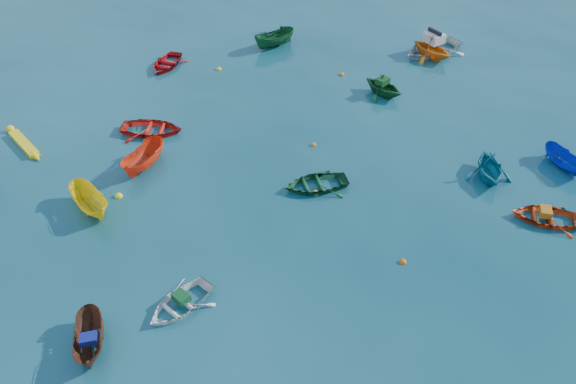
% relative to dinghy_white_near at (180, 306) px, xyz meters
% --- Properties ---
extents(ground, '(160.00, 160.00, 0.00)m').
position_rel_dinghy_white_near_xyz_m(ground, '(1.59, 2.27, 0.00)').
color(ground, '#093C46').
rests_on(ground, ground).
extents(dinghy_white_near, '(2.85, 3.29, 0.57)m').
position_rel_dinghy_white_near_xyz_m(dinghy_white_near, '(0.00, 0.00, 0.00)').
color(dinghy_white_near, white).
rests_on(dinghy_white_near, ground).
extents(sampan_brown_mid, '(2.33, 2.79, 1.04)m').
position_rel_dinghy_white_near_xyz_m(sampan_brown_mid, '(-2.01, -2.66, 0.00)').
color(sampan_brown_mid, brown).
rests_on(sampan_brown_mid, ground).
extents(sampan_yellow_mid, '(3.16, 2.48, 1.16)m').
position_rel_dinghy_white_near_xyz_m(sampan_yellow_mid, '(-6.38, 3.43, 0.00)').
color(sampan_yellow_mid, yellow).
rests_on(sampan_yellow_mid, ground).
extents(dinghy_green_e, '(3.76, 3.52, 0.63)m').
position_rel_dinghy_white_near_xyz_m(dinghy_green_e, '(2.51, 8.52, 0.00)').
color(dinghy_green_e, '#114A27').
rests_on(dinghy_green_e, ground).
extents(dinghy_cyan_se, '(3.01, 3.24, 1.39)m').
position_rel_dinghy_white_near_xyz_m(dinghy_cyan_se, '(10.05, 12.19, 0.00)').
color(dinghy_cyan_se, '#16738B').
rests_on(dinghy_cyan_se, ground).
extents(dinghy_red_nw, '(3.81, 3.13, 0.69)m').
position_rel_dinghy_white_near_xyz_m(dinghy_red_nw, '(-7.16, 9.83, 0.00)').
color(dinghy_red_nw, red).
rests_on(dinghy_red_nw, ground).
extents(sampan_orange_n, '(1.28, 3.12, 1.19)m').
position_rel_dinghy_white_near_xyz_m(sampan_orange_n, '(-5.84, 7.03, 0.00)').
color(sampan_orange_n, '#EF3C16').
rests_on(sampan_orange_n, ground).
extents(dinghy_green_n, '(3.30, 3.13, 1.36)m').
position_rel_dinghy_white_near_xyz_m(dinghy_green_n, '(3.49, 18.13, 0.00)').
color(dinghy_green_n, '#124E21').
rests_on(dinghy_green_n, ground).
extents(dinghy_red_ne, '(3.23, 2.51, 0.61)m').
position_rel_dinghy_white_near_xyz_m(dinghy_red_ne, '(12.74, 9.94, 0.00)').
color(dinghy_red_ne, '#CD4011').
rests_on(dinghy_red_ne, ground).
extents(sampan_blue_far, '(2.49, 2.53, 1.00)m').
position_rel_dinghy_white_near_xyz_m(sampan_blue_far, '(13.46, 14.31, 0.00)').
color(sampan_blue_far, '#0D29AD').
rests_on(sampan_blue_far, ground).
extents(dinghy_red_far, '(2.37, 3.17, 0.63)m').
position_rel_dinghy_white_near_xyz_m(dinghy_red_far, '(-10.31, 16.78, 0.00)').
color(dinghy_red_far, red).
rests_on(dinghy_red_far, ground).
extents(dinghy_orange_far, '(3.80, 3.64, 1.54)m').
position_rel_dinghy_white_near_xyz_m(dinghy_orange_far, '(5.33, 23.94, 0.00)').
color(dinghy_orange_far, orange).
rests_on(dinghy_orange_far, ground).
extents(sampan_green_far, '(2.73, 3.31, 1.23)m').
position_rel_dinghy_white_near_xyz_m(sampan_green_far, '(-4.89, 21.89, 0.00)').
color(sampan_green_far, '#125126').
rests_on(sampan_green_far, ground).
extents(kayak_yellow, '(3.34, 2.07, 0.34)m').
position_rel_dinghy_white_near_xyz_m(kayak_yellow, '(-12.72, 6.42, 0.00)').
color(kayak_yellow, yellow).
rests_on(kayak_yellow, ground).
extents(motorboat_white, '(5.12, 5.38, 1.51)m').
position_rel_dinghy_white_near_xyz_m(motorboat_white, '(5.26, 24.72, 0.00)').
color(motorboat_white, silver).
rests_on(motorboat_white, ground).
extents(tarp_green_a, '(0.75, 0.67, 0.30)m').
position_rel_dinghy_white_near_xyz_m(tarp_green_a, '(0.04, 0.09, 0.44)').
color(tarp_green_a, '#134C23').
rests_on(tarp_green_a, dinghy_white_near).
extents(tarp_blue_a, '(0.71, 0.68, 0.28)m').
position_rel_dinghy_white_near_xyz_m(tarp_blue_a, '(-1.92, -2.79, 0.66)').
color(tarp_blue_a, navy).
rests_on(tarp_blue_a, sampan_brown_mid).
extents(tarp_green_b, '(0.82, 0.91, 0.36)m').
position_rel_dinghy_white_near_xyz_m(tarp_green_b, '(3.40, 18.17, 0.86)').
color(tarp_green_b, '#114718').
rests_on(tarp_green_b, dinghy_green_n).
extents(tarp_orange_b, '(0.56, 0.69, 0.31)m').
position_rel_dinghy_white_near_xyz_m(tarp_orange_b, '(12.64, 9.92, 0.46)').
color(tarp_orange_b, '#C26F13').
rests_on(tarp_orange_b, dinghy_red_ne).
extents(buoy_ye_b, '(0.37, 0.37, 0.37)m').
position_rel_dinghy_white_near_xyz_m(buoy_ye_b, '(-5.81, 4.65, 0.00)').
color(buoy_ye_b, yellow).
rests_on(buoy_ye_b, ground).
extents(buoy_or_c, '(0.29, 0.29, 0.29)m').
position_rel_dinghy_white_near_xyz_m(buoy_or_c, '(1.32, 11.76, 0.00)').
color(buoy_or_c, orange).
rests_on(buoy_or_c, ground).
extents(buoy_ye_c, '(0.33, 0.33, 0.33)m').
position_rel_dinghy_white_near_xyz_m(buoy_ye_c, '(2.68, 8.08, 0.00)').
color(buoy_ye_c, yellow).
rests_on(buoy_ye_c, ground).
extents(buoy_or_d, '(0.30, 0.30, 0.30)m').
position_rel_dinghy_white_near_xyz_m(buoy_or_d, '(7.38, 5.18, 0.00)').
color(buoy_or_d, orange).
rests_on(buoy_or_d, ground).
extents(buoy_ye_d, '(0.34, 0.34, 0.34)m').
position_rel_dinghy_white_near_xyz_m(buoy_ye_d, '(-6.99, 17.57, 0.00)').
color(buoy_ye_d, yellow).
rests_on(buoy_ye_d, ground).
extents(buoy_or_e, '(0.33, 0.33, 0.33)m').
position_rel_dinghy_white_near_xyz_m(buoy_or_e, '(0.54, 19.62, 0.00)').
color(buoy_or_e, orange).
rests_on(buoy_or_e, ground).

